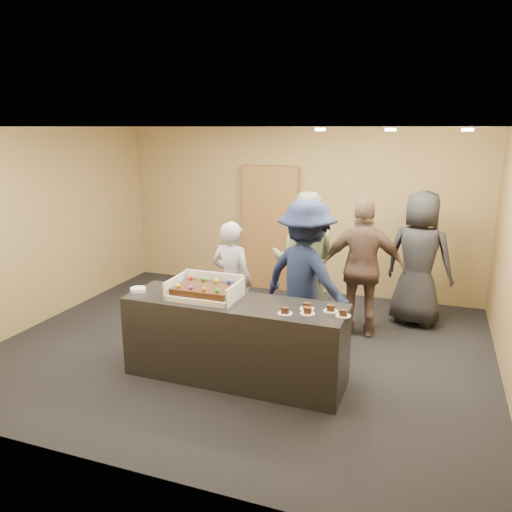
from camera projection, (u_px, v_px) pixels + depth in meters
name	position (u px, v px, depth m)	size (l,w,h in m)	color
room	(242.00, 243.00, 5.98)	(6.04, 6.00, 2.70)	black
serving_counter	(235.00, 340.00, 5.42)	(2.40, 0.70, 0.90)	black
storage_cabinet	(270.00, 228.00, 8.39)	(0.95, 0.15, 2.09)	brown
cake_box	(206.00, 293.00, 5.43)	(0.74, 0.51, 0.22)	white
sheet_cake	(205.00, 289.00, 5.40)	(0.63, 0.44, 0.12)	#341C0B
plate_stack	(138.00, 290.00, 5.62)	(0.17, 0.17, 0.04)	white
slice_a	(285.00, 312.00, 4.94)	(0.15, 0.15, 0.07)	white
slice_b	(307.00, 307.00, 5.07)	(0.15, 0.15, 0.07)	white
slice_c	(308.00, 311.00, 4.94)	(0.15, 0.15, 0.07)	white
slice_d	(331.00, 309.00, 5.01)	(0.15, 0.15, 0.07)	white
slice_e	(343.00, 314.00, 4.88)	(0.15, 0.15, 0.07)	white
person_server_grey	(232.00, 281.00, 6.38)	(0.57, 0.37, 1.57)	#AEAFB4
person_sage_man	(304.00, 261.00, 6.76)	(0.91, 0.71, 1.88)	gray
person_navy_man	(306.00, 278.00, 5.96)	(1.22, 0.70, 1.89)	#172140
person_brown_extra	(363.00, 268.00, 6.48)	(1.07, 0.45, 1.83)	brown
person_dark_suit	(419.00, 259.00, 6.86)	(0.92, 0.60, 1.88)	#242529
ceiling_spotlights	(390.00, 130.00, 5.57)	(1.72, 0.12, 0.03)	#FFEAC6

